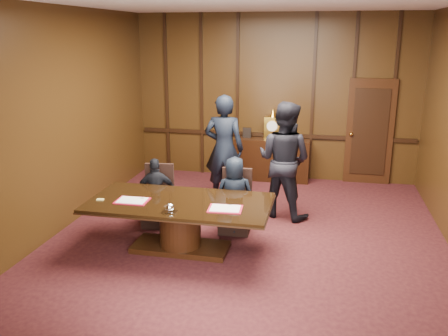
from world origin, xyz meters
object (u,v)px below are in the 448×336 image
conference_table (180,217)px  witness_right (284,160)px  signatory_left (156,193)px  sideboard (272,158)px  witness_left (224,149)px  signatory_right (235,195)px

conference_table → witness_right: 2.21m
signatory_left → witness_right: bearing=-175.2°
sideboard → conference_table: size_ratio=0.61×
conference_table → witness_left: 2.30m
sideboard → witness_right: (0.43, -2.06, 0.51)m
sideboard → signatory_right: bearing=-94.8°
conference_table → signatory_left: (-0.65, 0.80, 0.06)m
signatory_left → sideboard: bearing=-137.2°
signatory_right → signatory_left: bearing=-12.3°
signatory_left → signatory_right: signatory_right is taller
sideboard → signatory_left: size_ratio=1.40×
conference_table → signatory_left: bearing=129.1°
witness_right → signatory_right: bearing=74.4°
signatory_right → witness_right: size_ratio=0.62×
witness_right → sideboard: bearing=-56.6°
sideboard → signatory_left: 3.34m
sideboard → witness_left: size_ratio=0.79×
witness_right → signatory_left: bearing=46.0°
sideboard → conference_table: sideboard is taller
witness_right → witness_left: bearing=-3.4°
signatory_left → witness_left: witness_left is taller
conference_table → sideboard: bearing=76.5°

